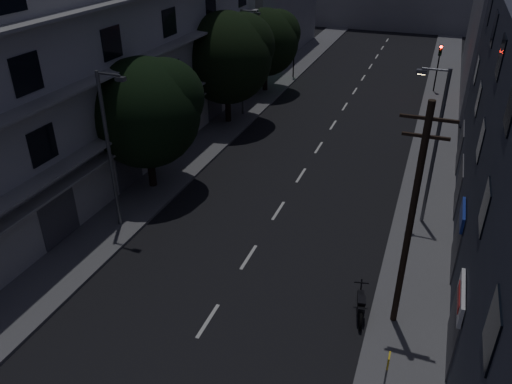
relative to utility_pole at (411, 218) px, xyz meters
The scene contains 16 objects.
ground 18.09m from the utility_pole, 113.35° to the left, with size 160.00×160.00×0.00m, color black.
sidewalk_left 22.06m from the utility_pole, 132.01° to the left, with size 3.00×90.00×0.15m, color #565659.
sidewalk_right 16.71m from the utility_pole, 87.88° to the left, with size 3.00×90.00×0.15m, color #565659.
lane_markings 23.80m from the utility_pole, 107.25° to the left, with size 0.15×60.50×0.01m.
building_left 21.03m from the utility_pole, 154.53° to the left, with size 7.00×36.00×14.00m.
tree_near 16.02m from the utility_pole, 155.90° to the left, with size 6.11×6.11×7.54m.
tree_mid 22.96m from the utility_pole, 129.40° to the left, with size 6.63×6.63×8.15m.
tree_far 29.88m from the utility_pole, 119.10° to the left, with size 5.75×5.75×7.11m.
traffic_signal_far_right 30.99m from the utility_pole, 90.30° to the left, with size 0.28×0.37×4.10m.
traffic_signal_far_left 33.74m from the utility_pole, 113.42° to the left, with size 0.28×0.37×4.10m.
street_lamp_left_near 14.15m from the utility_pole, behind, with size 1.51×0.25×8.00m.
street_lamp_right 7.95m from the utility_pole, 87.24° to the left, with size 1.51×0.25×8.00m.
street_lamp_left_far 24.06m from the utility_pole, 125.73° to the left, with size 1.51×0.25×8.00m.
utility_pole is the anchor object (origin of this frame).
bus_stop_sign 5.34m from the utility_pole, 88.74° to the right, with size 0.06×0.35×2.52m.
motorcycle 4.55m from the utility_pole, behind, with size 0.68×2.02×1.31m.
Camera 1 is at (6.96, -6.73, 14.15)m, focal length 35.00 mm.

